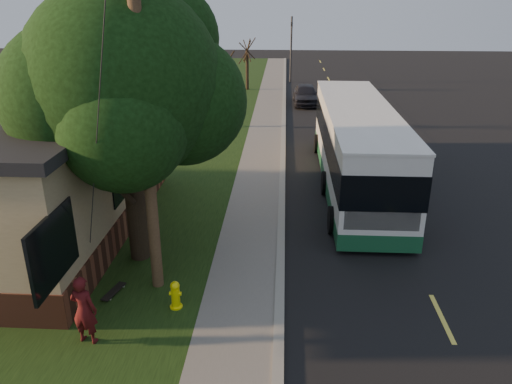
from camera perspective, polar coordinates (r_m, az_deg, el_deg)
ground at (r=12.84m, az=2.67°, el=-13.63°), size 120.00×120.00×0.00m
road at (r=22.12m, az=13.46°, el=1.64°), size 8.00×80.00×0.01m
curb at (r=21.74m, az=3.04°, el=2.03°), size 0.25×80.00×0.12m
sidewalk at (r=21.77m, az=0.41°, el=2.04°), size 2.00×80.00×0.08m
grass_verge at (r=22.21m, az=-8.65°, el=2.18°), size 5.00×80.00×0.07m
fire_hydrant at (r=12.86m, az=-9.20°, el=-11.52°), size 0.32×0.32×0.74m
utility_pole at (r=12.24m, az=-12.69°, el=8.04°), size 2.86×3.21×9.07m
leafy_tree at (r=13.93m, az=-14.57°, el=11.79°), size 6.30×6.00×7.80m
bare_tree_near at (r=29.15m, az=-3.79°, el=11.43°), size 1.38×1.21×4.31m
bare_tree_far at (r=40.92m, az=-1.02°, el=14.31°), size 1.38×1.21×4.03m
traffic_signal at (r=44.65m, az=4.04°, el=16.41°), size 0.18×0.22×5.50m
transit_bus at (r=20.46m, az=11.43°, el=5.31°), size 2.79×12.11×3.28m
skateboarder at (r=11.98m, az=-19.06°, el=-12.61°), size 0.67×0.50×1.68m
skateboard_main at (r=13.88m, az=-15.94°, el=-10.88°), size 0.44×0.93×0.08m
dumpster at (r=18.10m, az=-21.03°, el=-1.67°), size 1.73×1.58×1.23m
distant_car at (r=35.98m, az=5.68°, el=11.05°), size 1.75×4.17×1.41m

